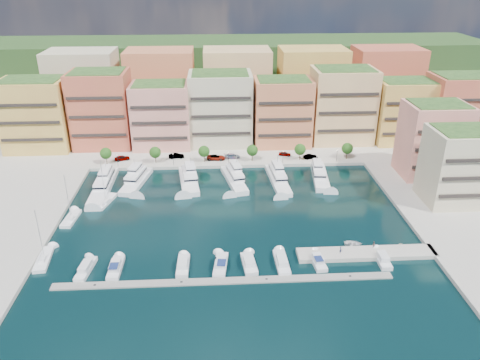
{
  "coord_description": "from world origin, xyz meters",
  "views": [
    {
      "loc": [
        -4.19,
        -110.59,
        61.33
      ],
      "look_at": [
        2.48,
        7.84,
        6.0
      ],
      "focal_mm": 35.0,
      "sensor_mm": 36.0,
      "label": 1
    }
  ],
  "objects_px": {
    "car_3": "(232,156)",
    "lamppost_0": "(117,158)",
    "lamppost_1": "(173,157)",
    "car_4": "(285,154)",
    "yacht_2": "(189,178)",
    "cruiser_3": "(183,266)",
    "sailboat_0": "(44,260)",
    "yacht_5": "(320,175)",
    "sailboat_1": "(71,219)",
    "car_5": "(311,157)",
    "tree_4": "(300,149)",
    "lamppost_3": "(283,155)",
    "cruiser_6": "(282,263)",
    "sailboat_2": "(106,202)",
    "cruiser_0": "(86,269)",
    "lamppost_4": "(337,154)",
    "car_1": "(176,156)",
    "tree_0": "(106,153)",
    "lamppost_2": "(228,156)",
    "tender_2": "(353,243)",
    "yacht_3": "(234,178)",
    "cruiser_7": "(318,261)",
    "tree_2": "(204,151)",
    "person_1": "(373,244)",
    "tree_5": "(347,148)",
    "tree_1": "(155,152)",
    "cruiser_4": "(221,265)",
    "cruiser_1": "(116,268)",
    "yacht_4": "(278,178)",
    "tree_3": "(252,150)",
    "yacht_0": "(104,184)",
    "yacht_1": "(137,180)"
  },
  "relations": [
    {
      "from": "lamppost_0",
      "to": "person_1",
      "type": "xyz_separation_m",
      "value": [
        68.08,
        -51.41,
        -2.06
      ]
    },
    {
      "from": "lamppost_4",
      "to": "sailboat_0",
      "type": "bearing_deg",
      "value": -147.18
    },
    {
      "from": "cruiser_6",
      "to": "sailboat_2",
      "type": "xyz_separation_m",
      "value": [
        -45.31,
        32.28,
        -0.24
      ]
    },
    {
      "from": "cruiser_3",
      "to": "sailboat_0",
      "type": "bearing_deg",
      "value": 172.01
    },
    {
      "from": "tree_2",
      "to": "sailboat_2",
      "type": "relative_size",
      "value": 0.43
    },
    {
      "from": "lamppost_3",
      "to": "car_3",
      "type": "bearing_deg",
      "value": 163.05
    },
    {
      "from": "lamppost_1",
      "to": "lamppost_4",
      "type": "bearing_deg",
      "value": 0.0
    },
    {
      "from": "lamppost_4",
      "to": "car_5",
      "type": "distance_m",
      "value": 8.92
    },
    {
      "from": "tree_4",
      "to": "cruiser_6",
      "type": "relative_size",
      "value": 0.61
    },
    {
      "from": "tree_1",
      "to": "cruiser_0",
      "type": "xyz_separation_m",
      "value": [
        -9.13,
        -58.1,
        -4.2
      ]
    },
    {
      "from": "tree_2",
      "to": "yacht_3",
      "type": "bearing_deg",
      "value": -55.44
    },
    {
      "from": "tree_1",
      "to": "yacht_3",
      "type": "bearing_deg",
      "value": -28.09
    },
    {
      "from": "car_3",
      "to": "car_5",
      "type": "height_order",
      "value": "car_5"
    },
    {
      "from": "cruiser_3",
      "to": "car_3",
      "type": "distance_m",
      "value": 62.3
    },
    {
      "from": "lamppost_2",
      "to": "yacht_0",
      "type": "bearing_deg",
      "value": -160.02
    },
    {
      "from": "lamppost_4",
      "to": "tender_2",
      "type": "relative_size",
      "value": 0.99
    },
    {
      "from": "cruiser_3",
      "to": "car_3",
      "type": "xyz_separation_m",
      "value": [
        13.4,
        60.83,
        1.22
      ]
    },
    {
      "from": "lamppost_4",
      "to": "cruiser_4",
      "type": "height_order",
      "value": "lamppost_4"
    },
    {
      "from": "cruiser_7",
      "to": "sailboat_1",
      "type": "relative_size",
      "value": 0.57
    },
    {
      "from": "cruiser_4",
      "to": "yacht_2",
      "type": "bearing_deg",
      "value": 101.32
    },
    {
      "from": "tree_5",
      "to": "lamppost_4",
      "type": "distance_m",
      "value": 4.7
    },
    {
      "from": "lamppost_4",
      "to": "yacht_0",
      "type": "xyz_separation_m",
      "value": [
        -73.79,
        -13.74,
        -2.62
      ]
    },
    {
      "from": "cruiser_1",
      "to": "cruiser_6",
      "type": "height_order",
      "value": "cruiser_1"
    },
    {
      "from": "lamppost_0",
      "to": "cruiser_6",
      "type": "xyz_separation_m",
      "value": [
        45.98,
        -55.8,
        -3.28
      ]
    },
    {
      "from": "tree_3",
      "to": "sailboat_0",
      "type": "relative_size",
      "value": 0.43
    },
    {
      "from": "lamppost_2",
      "to": "car_5",
      "type": "xyz_separation_m",
      "value": [
        27.87,
        3.05,
        -2.05
      ]
    },
    {
      "from": "tree_0",
      "to": "car_3",
      "type": "distance_m",
      "value": 41.64
    },
    {
      "from": "car_3",
      "to": "lamppost_0",
      "type": "bearing_deg",
      "value": 91.7
    },
    {
      "from": "cruiser_4",
      "to": "lamppost_0",
      "type": "bearing_deg",
      "value": 120.1
    },
    {
      "from": "lamppost_1",
      "to": "car_4",
      "type": "xyz_separation_m",
      "value": [
        37.55,
        6.3,
        -2.13
      ]
    },
    {
      "from": "yacht_5",
      "to": "sailboat_1",
      "type": "bearing_deg",
      "value": -162.62
    },
    {
      "from": "lamppost_3",
      "to": "yacht_5",
      "type": "distance_m",
      "value": 15.03
    },
    {
      "from": "cruiser_0",
      "to": "cruiser_1",
      "type": "bearing_deg",
      "value": -0.15
    },
    {
      "from": "lamppost_1",
      "to": "cruiser_6",
      "type": "height_order",
      "value": "lamppost_1"
    },
    {
      "from": "lamppost_1",
      "to": "cruiser_3",
      "type": "height_order",
      "value": "lamppost_1"
    },
    {
      "from": "lamppost_1",
      "to": "cruiser_6",
      "type": "distance_m",
      "value": 62.51
    },
    {
      "from": "car_5",
      "to": "yacht_5",
      "type": "bearing_deg",
      "value": 169.46
    },
    {
      "from": "yacht_3",
      "to": "cruiser_3",
      "type": "height_order",
      "value": "yacht_3"
    },
    {
      "from": "yacht_2",
      "to": "car_4",
      "type": "height_order",
      "value": "yacht_2"
    },
    {
      "from": "lamppost_4",
      "to": "cruiser_1",
      "type": "xyz_separation_m",
      "value": [
        -62.66,
        -55.81,
        -3.26
      ]
    },
    {
      "from": "lamppost_3",
      "to": "cruiser_3",
      "type": "height_order",
      "value": "lamppost_3"
    },
    {
      "from": "tree_3",
      "to": "car_5",
      "type": "relative_size",
      "value": 1.2
    },
    {
      "from": "lamppost_0",
      "to": "tree_5",
      "type": "bearing_deg",
      "value": 1.73
    },
    {
      "from": "cruiser_0",
      "to": "tender_2",
      "type": "xyz_separation_m",
      "value": [
        61.27,
        7.0,
        -0.11
      ]
    },
    {
      "from": "cruiser_0",
      "to": "sailboat_0",
      "type": "bearing_deg",
      "value": 156.98
    },
    {
      "from": "tree_1",
      "to": "sailboat_0",
      "type": "relative_size",
      "value": 0.43
    },
    {
      "from": "yacht_1",
      "to": "cruiser_4",
      "type": "relative_size",
      "value": 2.15
    },
    {
      "from": "car_5",
      "to": "tree_4",
      "type": "bearing_deg",
      "value": 89.56
    },
    {
      "from": "lamppost_3",
      "to": "yacht_4",
      "type": "bearing_deg",
      "value": -105.12
    },
    {
      "from": "car_1",
      "to": "tree_0",
      "type": "bearing_deg",
      "value": 93.08
    }
  ]
}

